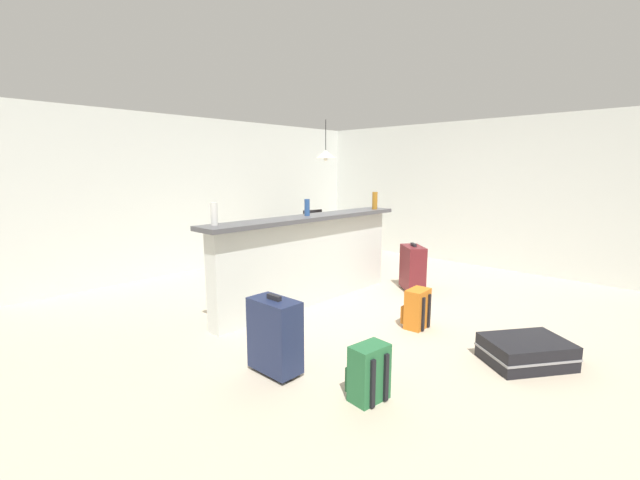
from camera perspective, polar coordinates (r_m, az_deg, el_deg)
ground_plane at (r=5.46m, az=5.24°, el=-8.47°), size 13.00×13.00×0.05m
wall_back at (r=7.48m, az=-13.37°, el=6.18°), size 6.60×0.10×2.50m
wall_right at (r=7.96m, az=17.47°, el=6.19°), size 0.10×6.00×2.50m
partition_half_wall at (r=5.18m, az=-1.47°, el=-3.04°), size 2.80×0.20×1.06m
bar_countertop at (r=5.09m, az=-1.49°, el=3.06°), size 2.96×0.40×0.05m
bottle_white at (r=4.33m, az=-14.29°, el=3.48°), size 0.07×0.07×0.23m
bottle_blue at (r=5.08m, az=-1.78°, el=4.48°), size 0.06×0.06×0.20m
bottle_amber at (r=5.97m, az=7.51°, el=5.37°), size 0.08×0.08×0.24m
dining_table at (r=7.44m, az=0.91°, el=1.75°), size 1.10×0.80×0.74m
dining_chair_near_partition at (r=7.12m, az=3.98°, el=0.31°), size 0.45×0.45×0.93m
dining_chair_far_side at (r=7.82m, az=-1.42°, el=1.17°), size 0.47×0.47×0.93m
pendant_lamp at (r=7.28m, az=0.78°, el=11.66°), size 0.34×0.34×0.69m
suitcase_flat_black at (r=4.14m, az=26.40°, el=-13.52°), size 0.87×0.80×0.22m
suitcase_upright_navy at (r=3.52m, az=-6.21°, el=-12.79°), size 0.24×0.44×0.67m
backpack_orange at (r=4.60m, az=13.09°, el=-9.20°), size 0.29×0.27×0.42m
backpack_green at (r=3.21m, az=6.63°, el=-17.66°), size 0.30×0.27×0.42m
suitcase_upright_maroon at (r=5.90m, az=12.56°, el=-3.70°), size 0.47×0.49×0.67m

